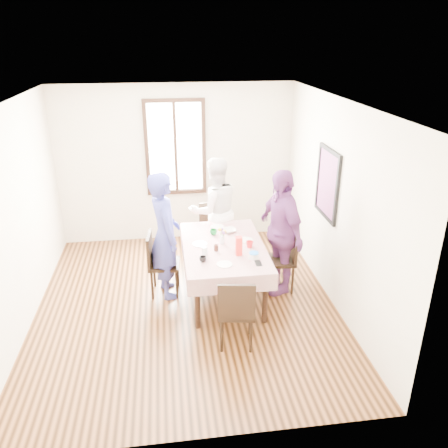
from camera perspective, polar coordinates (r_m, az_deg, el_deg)
The scene contains 31 objects.
ground at distance 6.30m, azimuth -4.76°, elevation -10.05°, with size 4.50×4.50×0.00m, color black.
back_wall at distance 7.81m, azimuth -6.08°, elevation 7.48°, with size 4.00×4.00×0.00m, color beige.
right_wall at distance 6.08m, azimuth 13.96°, elevation 2.35°, with size 4.50×4.50×0.00m, color beige.
window_frame at distance 7.72m, azimuth -6.17°, elevation 9.58°, with size 1.02×0.06×1.62m, color black.
window_pane at distance 7.73m, azimuth -6.17°, elevation 9.60°, with size 0.90×0.02×1.50m, color white.
art_poster at distance 6.28m, azimuth 13.00°, elevation 5.02°, with size 0.04×0.76×0.96m, color red.
dining_table at distance 6.31m, azimuth -0.06°, elevation -5.89°, with size 0.98×1.62×0.75m, color black.
tablecloth at distance 6.14m, azimuth -0.06°, elevation -2.77°, with size 1.10×1.74×0.01m, color #5E060E.
chair_left at distance 6.37m, azimuth -7.55°, elevation -5.03°, with size 0.42×0.42×0.91m, color black.
chair_right at distance 6.47m, azimuth 7.06°, elevation -4.53°, with size 0.42×0.42×0.91m, color black.
chair_far at distance 7.27m, azimuth -1.24°, elevation -1.13°, with size 0.42×0.42×0.91m, color black.
chair_near at distance 5.33m, azimuth 1.57°, elevation -10.86°, with size 0.42×0.42×0.91m, color black.
person_left at distance 6.17m, azimuth -7.56°, elevation -1.44°, with size 0.65×0.43×1.78m, color #383B92.
person_far at distance 7.09m, azimuth -1.25°, elevation 1.76°, with size 0.83×0.65×1.71m, color white.
person_right at distance 6.27m, azimuth 7.06°, elevation -0.99°, with size 1.05×0.44×1.79m, color #6E3372.
mug_black at distance 5.71m, azimuth -2.70°, elevation -4.46°, with size 0.09×0.09×0.07m, color black.
mug_flag at distance 6.07m, azimuth 3.26°, elevation -2.61°, with size 0.10×0.10×0.09m, color red.
mug_green at distance 6.44m, azimuth -1.35°, elevation -1.04°, with size 0.10×0.10×0.08m, color #0C7226.
serving_bowl at distance 6.53m, azimuth 0.67°, elevation -0.84°, with size 0.19×0.19×0.05m, color white.
juice_carton at distance 5.83m, azimuth 1.90°, elevation -2.80°, with size 0.08×0.08×0.25m, color red.
butter_tub at distance 5.80m, azimuth 3.79°, elevation -4.02°, with size 0.13×0.13×0.07m, color white.
jam_jar at distance 5.98m, azimuth -1.01°, elevation -3.04°, with size 0.06×0.06×0.08m, color black.
drinking_glass at distance 5.87m, azimuth -2.47°, elevation -3.42°, with size 0.08×0.08×0.11m, color silver.
smartphone at distance 5.69m, azimuth 4.36°, elevation -4.96°, with size 0.08×0.15×0.01m, color black.
flower_vase at distance 6.16m, azimuth -0.23°, elevation -2.01°, with size 0.06×0.06×0.12m, color silver.
plate_left at distance 6.17m, azimuth -3.05°, elevation -2.54°, with size 0.20×0.20×0.01m, color white.
plate_right at distance 6.28m, azimuth 2.82°, elevation -2.05°, with size 0.20×0.20×0.01m, color white.
plate_far at distance 6.71m, azimuth -0.84°, elevation -0.33°, with size 0.20×0.20×0.01m, color white.
plate_near at distance 5.64m, azimuth 0.06°, elevation -5.12°, with size 0.20×0.20×0.01m, color white.
butter_lid at distance 5.78m, azimuth 3.80°, elevation -3.67°, with size 0.12×0.12×0.01m, color blue.
flower_bunch at distance 6.11m, azimuth -0.23°, elevation -1.08°, with size 0.09×0.09×0.10m, color yellow, non-canonical shape.
Camera 1 is at (-0.20, -5.28, 3.43)m, focal length 36.12 mm.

